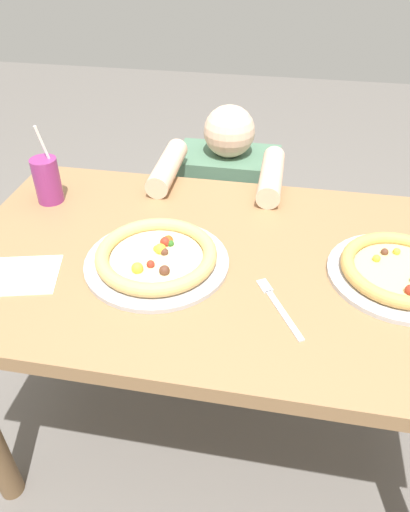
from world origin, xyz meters
The scene contains 8 objects.
ground_plane centered at (0.00, 0.00, 0.00)m, with size 8.00×8.00×0.00m, color #66605B.
dining_table centered at (0.00, 0.00, 0.64)m, with size 1.36×0.79×0.75m.
pizza_near centered at (-0.16, -0.05, 0.77)m, with size 0.35×0.35×0.05m.
pizza_far centered at (0.41, 0.00, 0.77)m, with size 0.33×0.33×0.04m.
drink_cup_colored centered at (-0.55, 0.19, 0.82)m, with size 0.08×0.08×0.23m.
paper_napkin centered at (-0.46, -0.15, 0.75)m, with size 0.16×0.14×0.00m, color white.
fork centered at (0.14, -0.15, 0.75)m, with size 0.12×0.19×0.00m.
diner_seated centered at (-0.08, 0.61, 0.42)m, with size 0.40×0.51×0.91m.
Camera 1 is at (0.12, -0.93, 1.48)m, focal length 33.55 mm.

